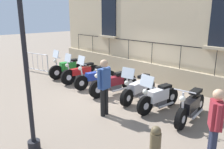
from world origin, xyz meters
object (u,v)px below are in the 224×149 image
object	(u,v)px
motorcycle_blue	(95,77)
crowd_barrier	(35,62)
motorcycle_silver	(139,89)
motorcycle_maroon	(114,84)
motorcycle_red	(81,73)
motorcycle_black	(191,107)
pedestrian_walking	(104,84)
motorcycle_white	(158,97)
lamppost	(21,16)
pedestrian_standing	(215,123)
bollard	(155,145)
motorcycle_green	(68,68)

from	to	relation	value
motorcycle_blue	crowd_barrier	distance (m)	4.32
motorcycle_silver	motorcycle_maroon	bearing A→B (deg)	-79.29
motorcycle_red	motorcycle_black	world-z (taller)	motorcycle_red
pedestrian_walking	motorcycle_white	bearing A→B (deg)	148.40
lamppost	motorcycle_black	bearing A→B (deg)	157.20
motorcycle_blue	motorcycle_maroon	distance (m)	1.16
motorcycle_maroon	pedestrian_standing	size ratio (longest dim) A/B	1.35
pedestrian_standing	pedestrian_walking	bearing A→B (deg)	-88.38
motorcycle_white	bollard	world-z (taller)	motorcycle_white
bollard	crowd_barrier	bearing A→B (deg)	-100.13
lamppost	motorcycle_blue	bearing A→B (deg)	-146.26
motorcycle_silver	lamppost	size ratio (longest dim) A/B	0.52
motorcycle_blue	motorcycle_black	xyz separation A→B (m)	(-0.08, 4.35, -0.04)
motorcycle_black	pedestrian_walking	size ratio (longest dim) A/B	1.14
motorcycle_silver	motorcycle_black	distance (m)	2.11
motorcycle_maroon	bollard	world-z (taller)	motorcycle_maroon
motorcycle_green	motorcycle_white	bearing A→B (deg)	89.54
bollard	pedestrian_walking	bearing A→B (deg)	-107.57
motorcycle_blue	bollard	size ratio (longest dim) A/B	2.39
lamppost	pedestrian_standing	distance (m)	4.44
motorcycle_blue	lamppost	distance (m)	5.42
pedestrian_standing	motorcycle_white	bearing A→B (deg)	-120.90
motorcycle_silver	motorcycle_white	size ratio (longest dim) A/B	1.10
motorcycle_black	pedestrian_walking	world-z (taller)	pedestrian_walking
bollard	pedestrian_walking	distance (m)	2.69
motorcycle_green	motorcycle_red	bearing A→B (deg)	90.78
motorcycle_black	crowd_barrier	bearing A→B (deg)	-84.83
motorcycle_black	crowd_barrier	world-z (taller)	motorcycle_black
motorcycle_blue	pedestrian_walking	size ratio (longest dim) A/B	1.17
motorcycle_silver	bollard	xyz separation A→B (m)	(2.53, 2.61, 0.01)
motorcycle_black	crowd_barrier	size ratio (longest dim) A/B	1.08
motorcycle_red	motorcycle_white	distance (m)	4.33
motorcycle_red	motorcycle_silver	world-z (taller)	motorcycle_red
motorcycle_black	pedestrian_standing	world-z (taller)	pedestrian_standing
motorcycle_red	pedestrian_standing	world-z (taller)	pedestrian_standing
motorcycle_red	crowd_barrier	bearing A→B (deg)	-77.08
motorcycle_silver	pedestrian_standing	xyz separation A→B (m)	(1.64, 3.40, 0.51)
motorcycle_red	motorcycle_white	size ratio (longest dim) A/B	1.12
motorcycle_red	motorcycle_blue	xyz separation A→B (m)	(0.04, 1.06, 0.01)
lamppost	pedestrian_walking	distance (m)	3.18
motorcycle_green	pedestrian_standing	xyz separation A→B (m)	(1.46, 7.77, 0.46)
motorcycle_silver	lamppost	world-z (taller)	lamppost
motorcycle_black	pedestrian_standing	distance (m)	2.06
motorcycle_red	pedestrian_standing	xyz separation A→B (m)	(1.48, 6.70, 0.49)
crowd_barrier	pedestrian_walking	world-z (taller)	pedestrian_walking
bollard	pedestrian_standing	distance (m)	1.29
crowd_barrier	bollard	bearing A→B (deg)	79.87
motorcycle_red	motorcycle_blue	distance (m)	1.06
motorcycle_black	motorcycle_silver	bearing A→B (deg)	-93.35
motorcycle_green	motorcycle_blue	distance (m)	2.12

